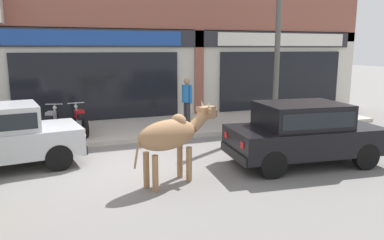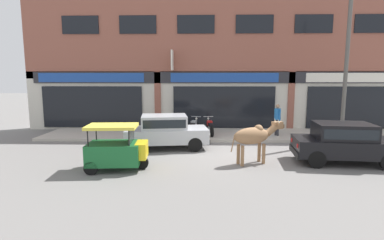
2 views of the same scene
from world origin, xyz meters
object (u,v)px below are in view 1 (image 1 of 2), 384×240
Objects in this scene: motorcycle_3 at (81,121)px; utility_pole at (278,27)px; cow at (172,135)px; motorcycle_1 at (7,126)px; car_0 at (303,130)px; motorcycle_2 at (50,123)px; pedestrian at (187,97)px.

motorcycle_3 is 0.28× the size of utility_pole.
motorcycle_1 is at bearing 126.14° from cow.
car_0 is at bearing 2.23° from cow.
motorcycle_2 is at bearing 172.26° from utility_pole.
utility_pole reaches higher than car_0.
cow is 4.99m from pedestrian.
motorcycle_3 is (2.01, 0.08, 0.00)m from motorcycle_1.
car_0 is 6.57m from motorcycle_3.
motorcycle_2 is at bearing 115.61° from cow.
motorcycle_3 is at bearing 2.31° from motorcycle_1.
cow is at bearing -113.46° from pedestrian.
car_0 is 2.06× the size of motorcycle_3.
motorcycle_1 is 1.13× the size of pedestrian.
motorcycle_1 and motorcycle_2 have the same top height.
pedestrian is 3.73m from utility_pole.
cow is 0.54× the size of car_0.
car_0 is 4.63m from pedestrian.
pedestrian reaches higher than motorcycle_2.
cow reaches higher than motorcycle_1.
motorcycle_1 is at bearing -176.96° from motorcycle_2.
utility_pole is (6.25, -0.99, 2.85)m from motorcycle_3.
motorcycle_1 is 2.01m from motorcycle_3.
utility_pole is at bearing -8.98° from motorcycle_3.
car_0 is 7.19m from motorcycle_2.
motorcycle_2 is 0.28× the size of utility_pole.
utility_pole is (7.12, -0.97, 2.85)m from motorcycle_2.
car_0 is (3.25, 0.13, -0.19)m from cow.
car_0 is at bearing -74.19° from pedestrian.
pedestrian is (1.99, 4.58, 0.11)m from cow.
motorcycle_3 is 3.45m from pedestrian.
motorcycle_3 is (-4.65, 4.63, -0.30)m from car_0.
motorcycle_1 and motorcycle_3 have the same top height.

